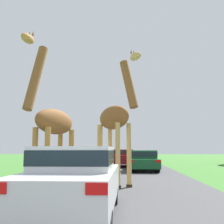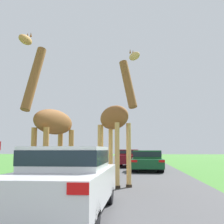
% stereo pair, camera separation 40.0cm
% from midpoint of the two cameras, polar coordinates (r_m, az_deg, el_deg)
% --- Properties ---
extents(road, '(8.03, 120.00, 0.00)m').
position_cam_midpoint_polar(road, '(30.77, 3.34, -10.19)').
color(road, '#424244').
rests_on(road, ground).
extents(giraffe_near_road, '(1.93, 2.27, 5.14)m').
position_cam_midpoint_polar(giraffe_near_road, '(11.09, 1.81, -1.64)').
color(giraffe_near_road, tan).
rests_on(giraffe_near_road, ground).
extents(giraffe_companion, '(1.37, 2.96, 5.16)m').
position_cam_midpoint_polar(giraffe_companion, '(10.02, -11.17, -2.14)').
color(giraffe_companion, '#B77F3D').
rests_on(giraffe_companion, ground).
extents(car_lead_maroon, '(1.74, 4.51, 1.47)m').
position_cam_midpoint_polar(car_lead_maroon, '(6.35, -7.18, -13.19)').
color(car_lead_maroon, silver).
rests_on(car_lead_maroon, ground).
extents(car_queue_right, '(1.71, 4.70, 1.28)m').
position_cam_midpoint_polar(car_queue_right, '(28.71, -2.96, -8.99)').
color(car_queue_right, '#561914').
rests_on(car_queue_right, ground).
extents(car_queue_left, '(1.97, 4.14, 1.34)m').
position_cam_midpoint_polar(car_queue_left, '(18.92, 7.70, -9.65)').
color(car_queue_left, '#144C28').
rests_on(car_queue_left, ground).
extents(car_far_ahead, '(1.85, 4.81, 1.39)m').
position_cam_midpoint_polar(car_far_ahead, '(23.70, 3.82, -9.15)').
color(car_far_ahead, maroon).
rests_on(car_far_ahead, ground).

